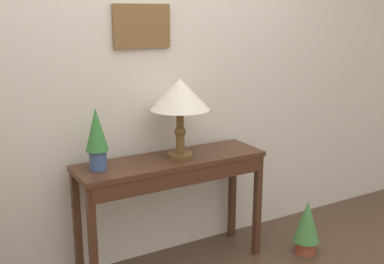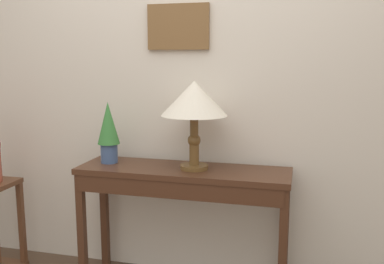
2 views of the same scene
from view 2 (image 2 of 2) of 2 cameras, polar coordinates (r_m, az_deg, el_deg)
The scene contains 4 objects.
back_wall_with_art at distance 2.75m, azimuth 0.19°, elevation 9.12°, with size 9.00×0.13×2.80m.
console_table at distance 2.57m, azimuth -1.32°, elevation -7.49°, with size 1.28×0.38×0.78m.
table_lamp at distance 2.47m, azimuth 0.30°, elevation 4.11°, with size 0.39×0.39×0.52m.
potted_plant_on_console at distance 2.71m, azimuth -11.13°, elevation 0.33°, with size 0.14×0.14×0.38m.
Camera 2 is at (0.68, -1.36, 1.42)m, focal length 39.82 mm.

